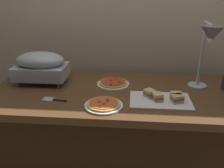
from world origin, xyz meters
The scene contains 8 objects.
back_wall centered at (0.00, 0.50, 1.20)m, with size 4.40×0.04×2.40m, color #C6B593.
buffet_table centered at (0.00, 0.00, 0.39)m, with size 1.90×0.84×0.76m.
chafing_dish centered at (-0.64, 0.11, 0.90)m, with size 0.39×0.25×0.25m.
heat_lamp centered at (0.56, 0.01, 1.13)m, with size 0.15×0.30×0.49m.
pizza_plate_front centered at (-0.08, 0.11, 0.77)m, with size 0.25×0.25×0.03m.
pizza_plate_center centered at (-0.11, -0.26, 0.77)m, with size 0.24×0.24×0.03m.
sandwich_platter centered at (0.27, -0.15, 0.78)m, with size 0.40×0.26×0.06m.
serving_spatula centered at (-0.45, -0.20, 0.76)m, with size 0.17×0.07×0.01m.
Camera 1 is at (0.07, -1.63, 1.47)m, focal length 39.40 mm.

